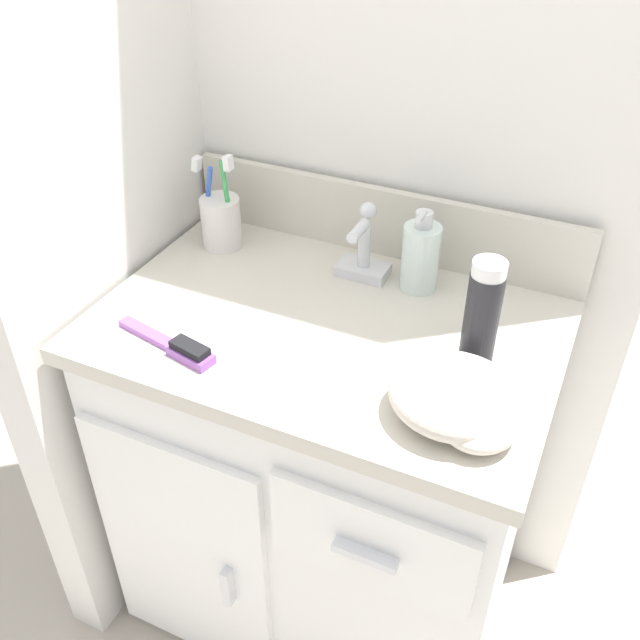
{
  "coord_description": "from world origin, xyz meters",
  "views": [
    {
      "loc": [
        0.39,
        -0.86,
        1.45
      ],
      "look_at": [
        0.0,
        -0.03,
        0.77
      ],
      "focal_mm": 40.0,
      "sensor_mm": 36.0,
      "label": 1
    }
  ],
  "objects_px": {
    "soap_dispenser": "(420,256)",
    "shaving_cream_can": "(482,314)",
    "toothbrush_cup": "(221,221)",
    "hand_towel": "(460,401)",
    "hairbrush": "(177,346)"
  },
  "relations": [
    {
      "from": "toothbrush_cup",
      "to": "hand_towel",
      "type": "bearing_deg",
      "value": -26.84
    },
    {
      "from": "soap_dispenser",
      "to": "hairbrush",
      "type": "relative_size",
      "value": 0.78
    },
    {
      "from": "soap_dispenser",
      "to": "shaving_cream_can",
      "type": "xyz_separation_m",
      "value": [
        0.14,
        -0.16,
        0.02
      ]
    },
    {
      "from": "toothbrush_cup",
      "to": "soap_dispenser",
      "type": "xyz_separation_m",
      "value": [
        0.39,
        0.02,
        0.01
      ]
    },
    {
      "from": "hairbrush",
      "to": "soap_dispenser",
      "type": "bearing_deg",
      "value": 61.97
    },
    {
      "from": "toothbrush_cup",
      "to": "hairbrush",
      "type": "height_order",
      "value": "toothbrush_cup"
    },
    {
      "from": "shaving_cream_can",
      "to": "hairbrush",
      "type": "xyz_separation_m",
      "value": [
        -0.42,
        -0.18,
        -0.08
      ]
    },
    {
      "from": "shaving_cream_can",
      "to": "hand_towel",
      "type": "relative_size",
      "value": 0.94
    },
    {
      "from": "hairbrush",
      "to": "hand_towel",
      "type": "relative_size",
      "value": 1.04
    },
    {
      "from": "shaving_cream_can",
      "to": "hairbrush",
      "type": "relative_size",
      "value": 0.9
    },
    {
      "from": "soap_dispenser",
      "to": "shaving_cream_can",
      "type": "distance_m",
      "value": 0.22
    },
    {
      "from": "soap_dispenser",
      "to": "hairbrush",
      "type": "xyz_separation_m",
      "value": [
        -0.28,
        -0.33,
        -0.05
      ]
    },
    {
      "from": "toothbrush_cup",
      "to": "hairbrush",
      "type": "relative_size",
      "value": 0.97
    },
    {
      "from": "toothbrush_cup",
      "to": "hand_towel",
      "type": "relative_size",
      "value": 1.01
    },
    {
      "from": "hairbrush",
      "to": "shaving_cream_can",
      "type": "bearing_deg",
      "value": 34.43
    }
  ]
}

